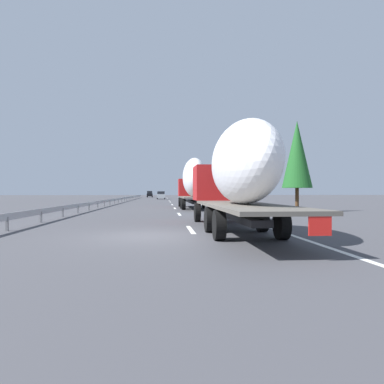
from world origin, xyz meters
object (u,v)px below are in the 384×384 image
Objects in this scene: road_sign at (200,188)px; car_black_suv at (150,194)px; truck_lead at (193,181)px; car_silver_hatch at (161,195)px; truck_trailing at (236,173)px.

car_black_suv is at bearing 11.58° from road_sign.
truck_lead is 3.58× the size of road_sign.
car_silver_hatch is at bearing -172.54° from car_black_suv.
road_sign reaches higher than car_black_suv.
car_silver_hatch is 1.10× the size of car_black_suv.
car_black_suv reaches higher than car_silver_hatch.
car_silver_hatch is at bearing 3.00° from truck_trailing.
car_black_suv is 50.21m from road_sign.
road_sign is at bearing -168.42° from car_black_suv.
truck_trailing is (-20.00, -0.00, -0.27)m from truck_lead.
truck_lead is 72.61m from car_black_suv.
car_black_suv is (92.25, 6.97, -1.47)m from truck_trailing.
road_sign is (43.09, -3.10, -0.05)m from truck_trailing.
car_silver_hatch is 27.52m from car_black_suv.
truck_trailing reaches higher than road_sign.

